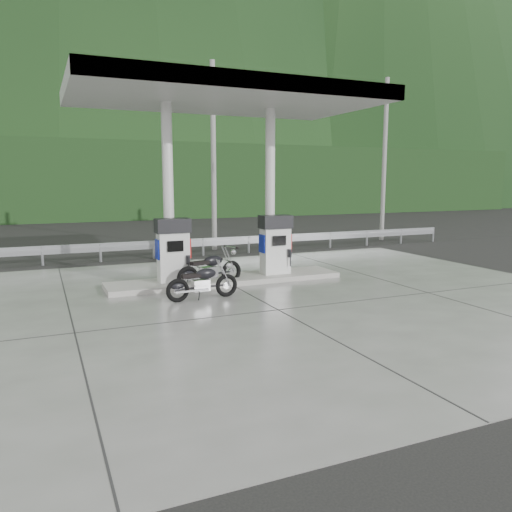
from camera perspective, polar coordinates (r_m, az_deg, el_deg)
name	(u,v)px	position (r m, az deg, el deg)	size (l,w,h in m)	color
ground	(261,301)	(12.64, 0.56, -5.20)	(160.00, 160.00, 0.00)	black
forecourt_apron	(261,301)	(12.63, 0.56, -5.15)	(18.00, 14.00, 0.02)	slate
pump_island	(227,280)	(14.88, -3.37, -2.72)	(7.00, 1.40, 0.15)	#9E9B93
gas_pump_left	(173,250)	(14.25, -9.45, 0.65)	(0.95, 0.55, 1.80)	silver
gas_pump_right	(275,245)	(15.34, 2.22, 1.32)	(0.95, 0.55, 1.80)	silver
canopy_column_left	(168,193)	(14.51, -10.00, 7.12)	(0.30, 0.30, 5.00)	silver
canopy_column_right	(270,192)	(15.58, 1.62, 7.34)	(0.30, 0.30, 5.00)	silver
canopy_roof	(225,96)	(14.78, -3.56, 17.77)	(8.50, 5.00, 0.40)	beige
guardrail	(179,239)	(19.98, -8.83, 1.89)	(26.00, 0.16, 1.42)	#989CA0
road	(160,246)	(23.44, -10.96, 1.08)	(60.00, 7.00, 0.01)	black
utility_pole_b	(213,157)	(21.88, -4.88, 11.17)	(0.22, 0.22, 8.00)	gray
utility_pole_c	(384,161)	(26.18, 14.46, 10.51)	(0.22, 0.22, 8.00)	gray
tree_band	(106,181)	(41.51, -16.74, 8.24)	(80.00, 6.00, 6.00)	black
forested_hills	(79,203)	(71.44, -19.54, 5.71)	(100.00, 40.00, 140.00)	black
motorcycle_left	(203,283)	(12.75, -6.13, -3.06)	(1.80, 0.57, 0.85)	black
motorcycle_right	(210,270)	(14.25, -5.27, -1.59)	(2.03, 0.64, 0.96)	black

